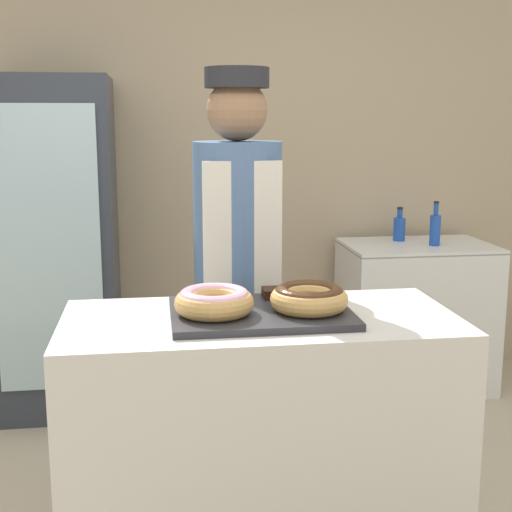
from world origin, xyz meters
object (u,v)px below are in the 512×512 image
object	(u,v)px
beverage_fridge	(56,247)
bottle_blue_b	(399,228)
baker_person	(238,282)
chest_freezer	(415,315)
serving_tray	(260,313)
brownie_back_right	(275,293)
bottle_blue	(435,228)
donut_chocolate_glaze	(309,297)
brownie_back_left	(233,294)
donut_light_glaze	(214,301)

from	to	relation	value
beverage_fridge	bottle_blue_b	size ratio (longest dim) A/B	8.93
baker_person	chest_freezer	bearing A→B (deg)	44.86
serving_tray	baker_person	xyz separation A→B (m)	(-0.01, 0.55, -0.02)
beverage_fridge	brownie_back_right	bearing A→B (deg)	-59.56
bottle_blue_b	chest_freezer	bearing A→B (deg)	-57.94
chest_freezer	bottle_blue	bearing A→B (deg)	-39.60
brownie_back_right	chest_freezer	xyz separation A→B (m)	(1.13, 1.61, -0.57)
baker_person	donut_chocolate_glaze	bearing A→B (deg)	-74.75
brownie_back_right	baker_person	world-z (taller)	baker_person
serving_tray	brownie_back_left	size ratio (longest dim) A/B	6.78
donut_light_glaze	bottle_blue	bearing A→B (deg)	50.38
brownie_back_right	bottle_blue	world-z (taller)	bottle_blue
baker_person	brownie_back_left	bearing A→B (deg)	-99.33
serving_tray	donut_light_glaze	size ratio (longest dim) A/B	2.30
donut_light_glaze	beverage_fridge	xyz separation A→B (m)	(-0.72, 1.79, -0.13)
donut_light_glaze	brownie_back_right	distance (m)	0.29
brownie_back_left	bottle_blue	size ratio (longest dim) A/B	0.33
donut_chocolate_glaze	brownie_back_right	size ratio (longest dim) A/B	2.95
donut_light_glaze	beverage_fridge	world-z (taller)	beverage_fridge
bottle_blue	bottle_blue_b	distance (m)	0.24
brownie_back_right	bottle_blue	xyz separation A→B (m)	(1.21, 1.55, -0.04)
chest_freezer	baker_person	bearing A→B (deg)	-135.14
brownie_back_left	beverage_fridge	size ratio (longest dim) A/B	0.05
chest_freezer	serving_tray	bearing A→B (deg)	-124.46
beverage_fridge	bottle_blue_b	bearing A→B (deg)	3.68
bottle_blue_b	donut_light_glaze	bearing A→B (deg)	-123.81
baker_person	bottle_blue	size ratio (longest dim) A/B	6.96
serving_tray	donut_light_glaze	xyz separation A→B (m)	(-0.15, -0.03, 0.06)
serving_tray	brownie_back_right	distance (m)	0.17
brownie_back_right	baker_person	size ratio (longest dim) A/B	0.05
serving_tray	beverage_fridge	size ratio (longest dim) A/B	0.32
donut_light_glaze	donut_chocolate_glaze	distance (m)	0.30
donut_chocolate_glaze	chest_freezer	world-z (taller)	donut_chocolate_glaze
brownie_back_left	brownie_back_right	world-z (taller)	same
donut_chocolate_glaze	baker_person	xyz separation A→B (m)	(-0.16, 0.58, -0.08)
donut_light_glaze	brownie_back_right	world-z (taller)	donut_light_glaze
bottle_blue	bottle_blue_b	bearing A→B (deg)	129.41
brownie_back_right	beverage_fridge	xyz separation A→B (m)	(-0.94, 1.60, -0.10)
baker_person	chest_freezer	world-z (taller)	baker_person
donut_light_glaze	brownie_back_left	world-z (taller)	donut_light_glaze
baker_person	bottle_blue_b	distance (m)	1.75
serving_tray	bottle_blue_b	distance (m)	2.19
donut_light_glaze	bottle_blue_b	xyz separation A→B (m)	(1.28, 1.91, -0.09)
donut_chocolate_glaze	bottle_blue_b	bearing A→B (deg)	62.94
bottle_blue	brownie_back_left	bearing A→B (deg)	-131.16
donut_light_glaze	brownie_back_left	size ratio (longest dim) A/B	2.95
chest_freezer	bottle_blue	distance (m)	0.54
serving_tray	bottle_blue_b	world-z (taller)	bottle_blue_b
donut_chocolate_glaze	beverage_fridge	xyz separation A→B (m)	(-1.02, 1.79, -0.13)
donut_light_glaze	chest_freezer	world-z (taller)	donut_light_glaze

